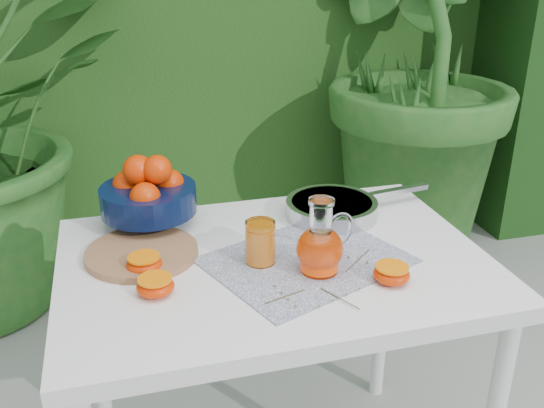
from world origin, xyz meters
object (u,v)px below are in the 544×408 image
object	(u,v)px
white_table	(274,287)
cutting_board	(142,253)
saute_pan	(333,208)
juice_pitcher	(321,247)
fruit_bowl	(148,193)

from	to	relation	value
white_table	cutting_board	size ratio (longest dim) A/B	3.75
saute_pan	white_table	bearing A→B (deg)	-139.38
white_table	juice_pitcher	xyz separation A→B (m)	(0.08, -0.09, 0.15)
cutting_board	saute_pan	xyz separation A→B (m)	(0.52, 0.10, 0.02)
cutting_board	saute_pan	size ratio (longest dim) A/B	0.59
saute_pan	fruit_bowl	bearing A→B (deg)	171.13
juice_pitcher	saute_pan	bearing A→B (deg)	64.26
white_table	fruit_bowl	size ratio (longest dim) A/B	3.50
juice_pitcher	saute_pan	xyz separation A→B (m)	(0.13, 0.28, -0.04)
white_table	juice_pitcher	bearing A→B (deg)	-48.28
white_table	saute_pan	size ratio (longest dim) A/B	2.22
white_table	juice_pitcher	world-z (taller)	juice_pitcher
saute_pan	cutting_board	bearing A→B (deg)	-169.53
fruit_bowl	saute_pan	distance (m)	0.49
cutting_board	juice_pitcher	size ratio (longest dim) A/B	1.52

